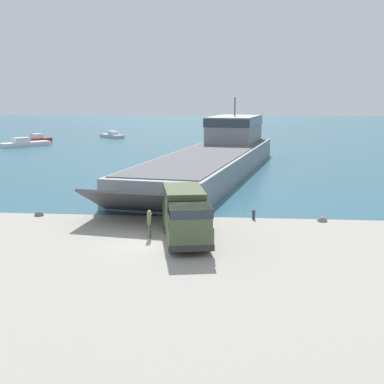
% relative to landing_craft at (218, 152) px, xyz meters
% --- Properties ---
extents(ground_plane, '(240.00, 240.00, 0.00)m').
position_rel_landing_craft_xyz_m(ground_plane, '(-2.42, -30.57, -1.98)').
color(ground_plane, '#9E998E').
extents(water_surface, '(240.00, 180.00, 0.01)m').
position_rel_landing_craft_xyz_m(water_surface, '(-2.42, 66.49, -1.98)').
color(water_surface, '#285B70').
rests_on(water_surface, ground_plane).
extents(landing_craft, '(14.71, 44.33, 8.03)m').
position_rel_landing_craft_xyz_m(landing_craft, '(0.00, 0.00, 0.00)').
color(landing_craft, gray).
rests_on(landing_craft, ground_plane).
extents(military_truck, '(3.68, 7.39, 2.89)m').
position_rel_landing_craft_xyz_m(military_truck, '(-0.54, -29.67, -0.45)').
color(military_truck, '#475638').
rests_on(military_truck, ground_plane).
extents(soldier_on_ramp, '(0.25, 0.45, 1.69)m').
position_rel_landing_craft_xyz_m(soldier_on_ramp, '(-2.74, -29.30, -1.01)').
color(soldier_on_ramp, '#566042').
rests_on(soldier_on_ramp, ground_plane).
extents(moored_boat_a, '(7.04, 7.76, 1.46)m').
position_rel_landing_craft_xyz_m(moored_boat_a, '(-32.78, 25.05, -1.50)').
color(moored_boat_a, white).
rests_on(moored_boat_a, ground_plane).
extents(moored_boat_b, '(4.93, 6.13, 1.49)m').
position_rel_landing_craft_xyz_m(moored_boat_b, '(-33.80, 32.51, -1.49)').
color(moored_boat_b, '#B22323').
rests_on(moored_boat_b, ground_plane).
extents(moored_boat_c, '(5.86, 6.11, 1.28)m').
position_rel_landing_craft_xyz_m(moored_boat_c, '(-22.72, 44.05, -1.56)').
color(moored_boat_c, '#B7BABF').
rests_on(moored_boat_c, ground_plane).
extents(mooring_bollard, '(0.24, 0.24, 0.66)m').
position_rel_landing_craft_xyz_m(mooring_bollard, '(3.52, -23.92, -1.62)').
color(mooring_bollard, '#333338').
rests_on(mooring_bollard, ground_plane).
extents(shoreline_rock_a, '(0.66, 0.66, 0.66)m').
position_rel_landing_craft_xyz_m(shoreline_rock_a, '(-11.46, -24.19, -1.98)').
color(shoreline_rock_a, '#66605B').
rests_on(shoreline_rock_a, ground_plane).
extents(shoreline_rock_b, '(0.68, 0.68, 0.68)m').
position_rel_landing_craft_xyz_m(shoreline_rock_b, '(8.10, -24.11, -1.98)').
color(shoreline_rock_b, gray).
rests_on(shoreline_rock_b, ground_plane).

